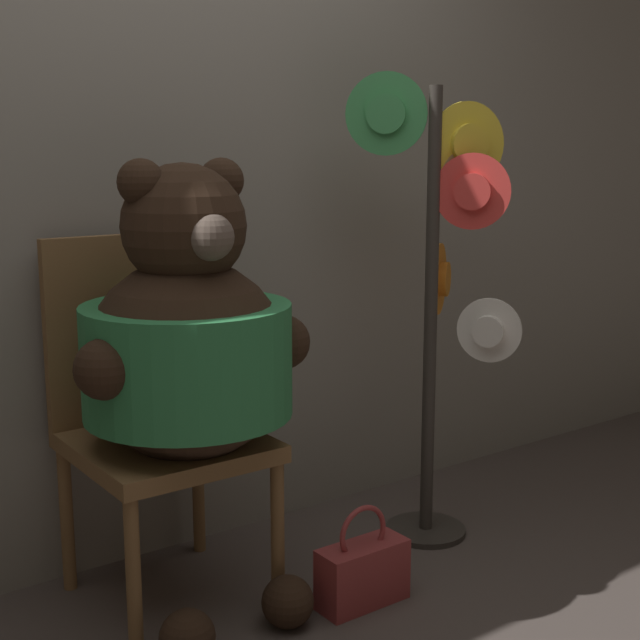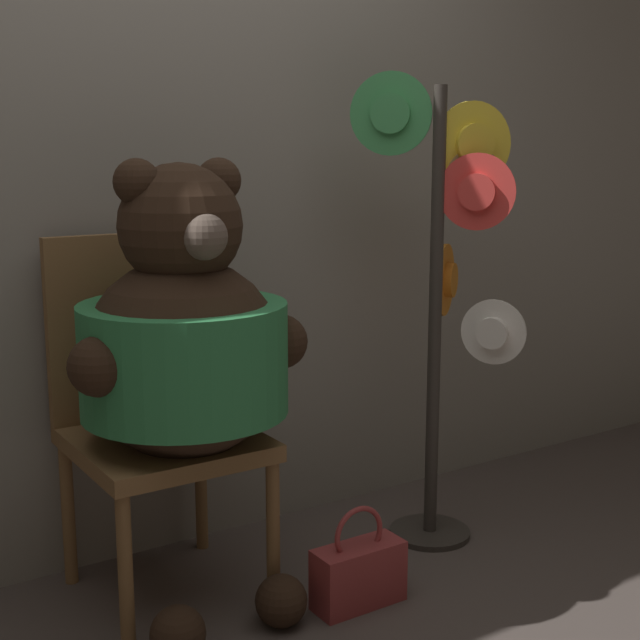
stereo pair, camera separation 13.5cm
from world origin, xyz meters
TOP-DOWN VIEW (x-y plane):
  - ground_plane at (0.00, 0.00)m, footprint 14.00×14.00m
  - wall_back at (0.00, 0.62)m, footprint 8.00×0.10m
  - chair at (-0.06, 0.35)m, footprint 0.51×0.54m
  - teddy_bear at (-0.03, 0.16)m, footprint 0.71×0.63m
  - hat_display_rack at (0.91, 0.13)m, footprint 0.46×0.48m
  - handbag_on_ground at (0.38, -0.11)m, footprint 0.28×0.11m

SIDE VIEW (x-z plane):
  - ground_plane at x=0.00m, z-range 0.00..0.00m
  - handbag_on_ground at x=0.38m, z-range -0.05..0.26m
  - chair at x=-0.06m, z-range 0.03..1.11m
  - teddy_bear at x=-0.03m, z-range 0.13..1.44m
  - hat_display_rack at x=0.91m, z-range 0.15..1.73m
  - wall_back at x=0.00m, z-range 0.00..2.55m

